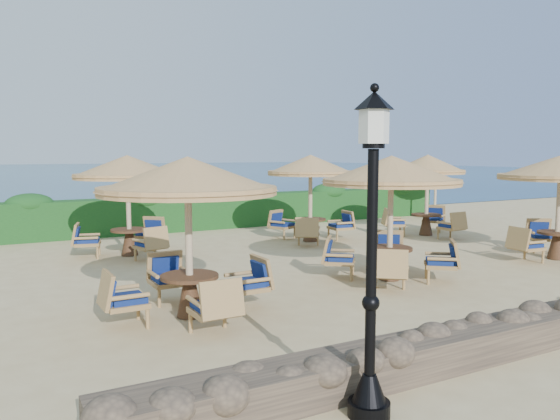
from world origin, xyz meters
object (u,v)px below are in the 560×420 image
at_px(extra_parasol, 436,166).
at_px(cafe_set_3, 128,183).
at_px(cafe_set_1, 391,194).
at_px(cafe_set_2, 560,182).
at_px(cafe_set_0, 188,205).
at_px(lamp_post, 371,269).
at_px(cafe_set_4, 310,180).
at_px(cafe_set_5, 427,181).

relative_size(extra_parasol, cafe_set_3, 0.85).
height_order(cafe_set_1, cafe_set_3, same).
height_order(cafe_set_2, cafe_set_3, same).
relative_size(extra_parasol, cafe_set_0, 0.82).
xyz_separation_m(cafe_set_0, cafe_set_3, (0.40, 5.96, 0.05)).
relative_size(lamp_post, extra_parasol, 1.38).
distance_m(cafe_set_2, cafe_set_3, 11.08).
bearing_deg(cafe_set_4, cafe_set_5, -10.75).
bearing_deg(cafe_set_0, cafe_set_4, 44.14).
height_order(lamp_post, extra_parasol, lamp_post).
relative_size(cafe_set_2, cafe_set_4, 1.11).
distance_m(extra_parasol, cafe_set_1, 11.20).
distance_m(extra_parasol, cafe_set_0, 15.24).
xyz_separation_m(cafe_set_1, cafe_set_3, (-4.23, 5.48, 0.05)).
bearing_deg(lamp_post, cafe_set_3, 90.45).
bearing_deg(cafe_set_2, cafe_set_5, 90.78).
height_order(extra_parasol, cafe_set_5, cafe_set_5).
relative_size(cafe_set_3, cafe_set_4, 1.03).
bearing_deg(cafe_set_5, cafe_set_1, -139.80).
xyz_separation_m(extra_parasol, cafe_set_4, (-7.26, -2.17, -0.30)).
distance_m(cafe_set_2, cafe_set_5, 4.64).
height_order(extra_parasol, cafe_set_4, cafe_set_4).
relative_size(cafe_set_1, cafe_set_4, 1.06).
distance_m(lamp_post, cafe_set_1, 6.25).
bearing_deg(cafe_set_3, cafe_set_5, -6.51).
relative_size(lamp_post, cafe_set_4, 1.20).
bearing_deg(extra_parasol, cafe_set_2, -112.81).
height_order(extra_parasol, cafe_set_2, cafe_set_2).
distance_m(lamp_post, cafe_set_2, 10.41).
distance_m(cafe_set_0, cafe_set_2, 9.90).
bearing_deg(cafe_set_1, cafe_set_0, -174.00).
relative_size(lamp_post, cafe_set_3, 1.16).
relative_size(cafe_set_0, cafe_set_5, 1.06).
bearing_deg(cafe_set_2, cafe_set_3, 148.98).
height_order(cafe_set_0, cafe_set_3, same).
distance_m(cafe_set_0, cafe_set_5, 10.98).
bearing_deg(cafe_set_5, cafe_set_0, -153.58).
bearing_deg(extra_parasol, cafe_set_4, -163.34).
bearing_deg(cafe_set_1, cafe_set_4, 76.98).
bearing_deg(cafe_set_1, cafe_set_5, 40.20).
xyz_separation_m(extra_parasol, cafe_set_5, (-3.25, -2.93, -0.36)).
bearing_deg(cafe_set_0, cafe_set_1, 6.00).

